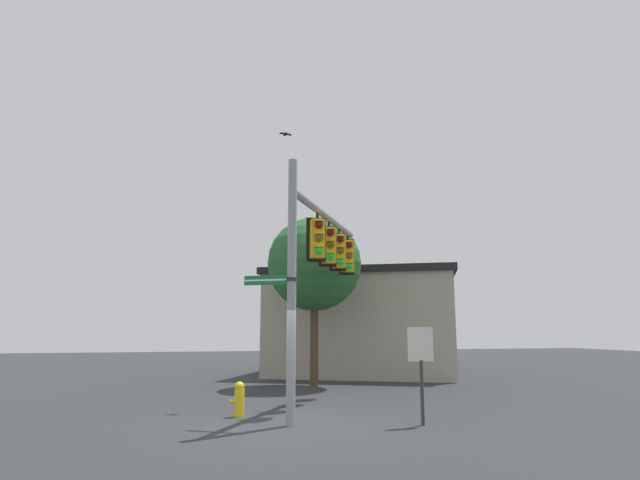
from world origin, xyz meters
TOP-DOWN VIEW (x-y plane):
  - ground_plane at (0.00, 0.00)m, footprint 80.00×80.00m
  - signal_pole at (0.00, 0.00)m, footprint 0.21×0.21m
  - mast_arm at (-1.47, -2.57)m, footprint 3.12×5.23m
  - traffic_light_nearest_pole at (-1.00, -1.72)m, footprint 0.54×0.49m
  - traffic_light_mid_inner at (-1.58, -2.74)m, footprint 0.54×0.49m
  - traffic_light_mid_outer at (-2.16, -3.75)m, footprint 0.54×0.49m
  - traffic_light_arm_end at (-2.74, -4.76)m, footprint 0.54×0.49m
  - street_name_sign at (0.34, -0.19)m, footprint 1.15×0.72m
  - bird_flying at (-0.41, -3.69)m, footprint 0.40×0.29m
  - storefront_building at (-5.92, -12.69)m, footprint 11.10×11.16m
  - tree_by_storefront at (-2.21, -7.55)m, footprint 3.60×3.60m
  - fire_hydrant at (1.00, -1.46)m, footprint 0.35×0.24m
  - historical_marker at (-2.85, 0.59)m, footprint 0.60×0.08m

SIDE VIEW (x-z plane):
  - ground_plane at x=0.00m, z-range 0.00..0.00m
  - fire_hydrant at x=1.00m, z-range 0.00..0.83m
  - historical_marker at x=-2.85m, z-range 0.34..2.47m
  - storefront_building at x=-5.92m, z-range 0.01..4.78m
  - signal_pole at x=0.00m, z-range 0.00..6.06m
  - street_name_sign at x=0.34m, z-range 3.09..3.31m
  - traffic_light_nearest_pole at x=-1.00m, z-range 3.84..5.15m
  - traffic_light_mid_inner at x=-1.58m, z-range 3.84..5.15m
  - traffic_light_mid_outer at x=-2.16m, z-range 3.84..5.15m
  - traffic_light_arm_end at x=-2.74m, z-range 3.84..5.15m
  - tree_by_storefront at x=-2.21m, z-range 1.36..7.72m
  - mast_arm at x=-1.47m, z-range 5.19..5.40m
  - bird_flying at x=-0.41m, z-range 8.12..8.20m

